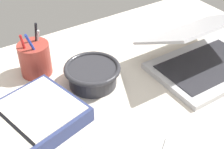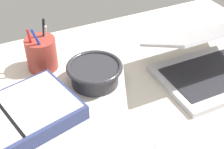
{
  "view_description": "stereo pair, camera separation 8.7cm",
  "coord_description": "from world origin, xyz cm",
  "px_view_note": "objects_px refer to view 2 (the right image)",
  "views": [
    {
      "loc": [
        -36.53,
        -49.9,
        61.76
      ],
      "look_at": [
        0.83,
        7.99,
        9.0
      ],
      "focal_mm": 50.0,
      "sensor_mm": 36.0,
      "label": 1
    },
    {
      "loc": [
        -28.97,
        -54.14,
        61.76
      ],
      "look_at": [
        0.83,
        7.99,
        9.0
      ],
      "focal_mm": 50.0,
      "sensor_mm": 36.0,
      "label": 2
    }
  ],
  "objects_px": {
    "pen_cup": "(42,53)",
    "bowl": "(95,73)",
    "planner": "(9,121)",
    "laptop": "(211,60)"
  },
  "relations": [
    {
      "from": "bowl",
      "to": "pen_cup",
      "type": "height_order",
      "value": "pen_cup"
    },
    {
      "from": "laptop",
      "to": "bowl",
      "type": "distance_m",
      "value": 0.36
    },
    {
      "from": "bowl",
      "to": "planner",
      "type": "height_order",
      "value": "bowl"
    },
    {
      "from": "pen_cup",
      "to": "bowl",
      "type": "bearing_deg",
      "value": -50.11
    },
    {
      "from": "laptop",
      "to": "planner",
      "type": "bearing_deg",
      "value": 176.29
    },
    {
      "from": "planner",
      "to": "pen_cup",
      "type": "bearing_deg",
      "value": 41.86
    },
    {
      "from": "laptop",
      "to": "bowl",
      "type": "height_order",
      "value": "laptop"
    },
    {
      "from": "laptop",
      "to": "planner",
      "type": "height_order",
      "value": "laptop"
    },
    {
      "from": "bowl",
      "to": "planner",
      "type": "xyz_separation_m",
      "value": [
        -0.27,
        -0.08,
        -0.01
      ]
    },
    {
      "from": "laptop",
      "to": "bowl",
      "type": "bearing_deg",
      "value": 161.35
    }
  ]
}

